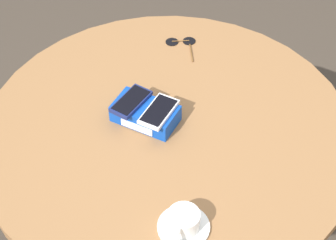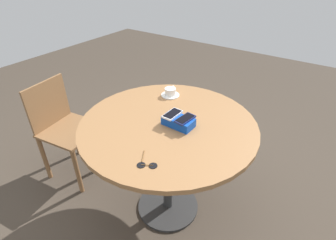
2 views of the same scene
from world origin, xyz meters
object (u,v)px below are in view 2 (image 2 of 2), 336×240
Objects in this scene: phone_navy at (185,119)px; sunglasses at (147,164)px; chair_near_window at (65,128)px; phone_box at (178,122)px; round_table at (168,138)px; phone_white at (172,114)px; coffee_cup at (170,91)px; saucer at (170,95)px.

phone_navy reaches higher than sunglasses.
phone_navy is 1.14m from chair_near_window.
phone_box reaches higher than sunglasses.
phone_navy is 1.05× the size of sunglasses.
phone_box reaches higher than round_table.
round_table is 0.21m from phone_navy.
phone_white reaches higher than coffee_cup.
round_table is at bearing 7.38° from phone_navy.
phone_white is 1.22× the size of coffee_cup.
phone_navy reaches higher than phone_box.
phone_white is (0.05, -0.01, 0.03)m from phone_box.
coffee_cup is at bearing -81.05° from saucer.
phone_white is at bearing 126.06° from saucer.
phone_box reaches higher than chair_near_window.
phone_box is (-0.07, -0.01, 0.15)m from round_table.
saucer is at bearing -149.91° from chair_near_window.
saucer is 0.75m from sunglasses.
phone_box is 0.39m from saucer.
chair_near_window is (1.01, 0.14, -0.37)m from phone_box.
coffee_cup reaches higher than phone_box.
phone_box is at bearing 130.95° from coffee_cup.
phone_white is (-0.02, -0.02, 0.18)m from round_table.
saucer is at bearing 98.95° from coffee_cup.
round_table is at bearing 121.75° from saucer.
coffee_cup is at bearing -58.43° from round_table.
phone_white is 0.36m from coffee_cup.
phone_white is at bearing -140.41° from round_table.
round_table is 8.34× the size of sunglasses.
sunglasses is 0.16× the size of chair_near_window.
round_table is 1.32× the size of chair_near_window.
phone_white is 0.41m from sunglasses.
phone_white is at bearing -6.83° from phone_box.
saucer is 0.03m from coffee_cup.
round_table is 8.30× the size of saucer.
saucer is (0.21, -0.29, -0.06)m from phone_white.
phone_navy is 0.09m from phone_white.
round_table is at bearing 121.57° from coffee_cup.
phone_white reaches higher than round_table.
phone_white is 1.02× the size of sunglasses.
chair_near_window is at bearing 8.62° from phone_white.
phone_white is 1.02× the size of saucer.
round_table is 0.40m from coffee_cup.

